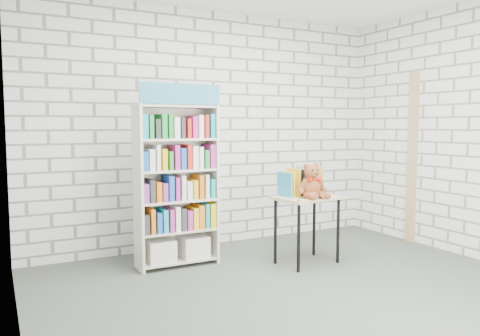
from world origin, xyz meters
name	(u,v)px	position (x,y,z in m)	size (l,w,h in m)	color
ground	(311,295)	(0.00, 0.00, 0.00)	(4.50, 4.50, 0.00)	#41493E
room_shell	(314,85)	(0.00, 0.00, 1.78)	(4.52, 4.02, 2.81)	silver
bookshelf	(176,184)	(-0.72, 1.36, 0.85)	(0.83, 0.32, 1.86)	beige
display_table	(307,206)	(0.52, 0.78, 0.61)	(0.72, 0.54, 0.71)	#CFB57C
table_books	(300,182)	(0.50, 0.89, 0.85)	(0.49, 0.26, 0.28)	teal
teddy_bear	(312,184)	(0.50, 0.67, 0.86)	(0.33, 0.31, 0.36)	brown
door_trim	(412,158)	(2.23, 0.95, 1.05)	(0.05, 0.12, 2.10)	tan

